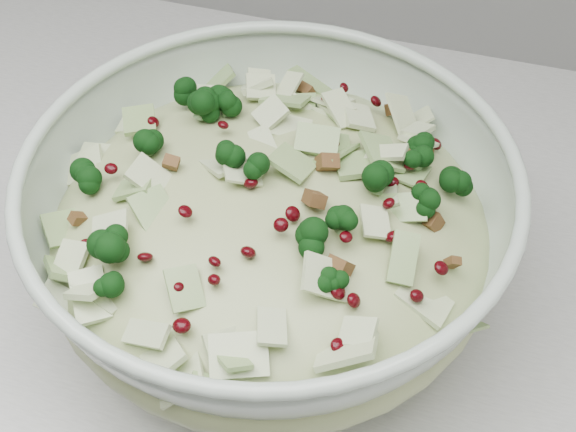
{
  "coord_description": "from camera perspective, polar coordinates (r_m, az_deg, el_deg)",
  "views": [
    {
      "loc": [
        0.83,
        1.23,
        1.42
      ],
      "look_at": [
        0.72,
        1.6,
        1.0
      ],
      "focal_mm": 50.0,
      "sensor_mm": 36.0,
      "label": 1
    }
  ],
  "objects": [
    {
      "name": "mixing_bowl",
      "position": [
        0.59,
        -1.26,
        -1.14
      ],
      "size": [
        0.42,
        0.42,
        0.14
      ],
      "rotation": [
        0.0,
        0.0,
        0.21
      ],
      "color": "#B0C1B0",
      "rests_on": "counter"
    },
    {
      "name": "salad",
      "position": [
        0.58,
        -1.3,
        0.36
      ],
      "size": [
        0.35,
        0.35,
        0.14
      ],
      "rotation": [
        0.0,
        0.0,
        -0.07
      ],
      "color": "#A4B47B",
      "rests_on": "mixing_bowl"
    }
  ]
}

